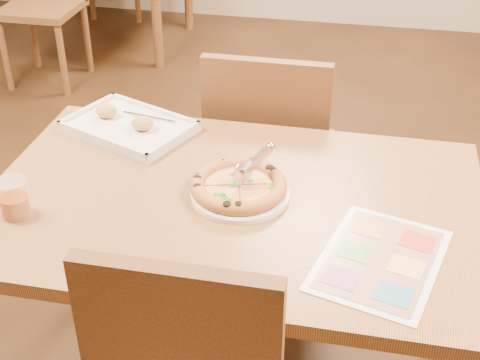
% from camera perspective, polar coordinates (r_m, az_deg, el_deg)
% --- Properties ---
extents(dining_table, '(1.30, 0.85, 0.72)m').
position_cam_1_polar(dining_table, '(1.80, -0.64, -3.80)').
color(dining_table, '#99693D').
rests_on(dining_table, ground).
extents(chair_far, '(0.42, 0.42, 0.47)m').
position_cam_1_polar(chair_far, '(2.33, 2.49, 3.43)').
color(chair_far, brown).
rests_on(chair_far, ground).
extents(plate, '(0.27, 0.27, 0.01)m').
position_cam_1_polar(plate, '(1.75, 0.00, -1.19)').
color(plate, white).
rests_on(plate, dining_table).
extents(pizza, '(0.26, 0.26, 0.04)m').
position_cam_1_polar(pizza, '(1.75, -0.12, -0.51)').
color(pizza, '#C27942').
rests_on(pizza, plate).
extents(pizza_cutter, '(0.09, 0.12, 0.08)m').
position_cam_1_polar(pizza_cutter, '(1.74, 1.11, 1.42)').
color(pizza_cutter, silver).
rests_on(pizza_cutter, pizza).
extents(appetizer_tray, '(0.43, 0.37, 0.06)m').
position_cam_1_polar(appetizer_tray, '(2.09, -9.50, 4.56)').
color(appetizer_tray, silver).
rests_on(appetizer_tray, dining_table).
extents(glass_tumbler, '(0.08, 0.08, 0.10)m').
position_cam_1_polar(glass_tumbler, '(1.75, -18.72, -1.66)').
color(glass_tumbler, '#8C340A').
rests_on(glass_tumbler, dining_table).
extents(menu, '(0.34, 0.41, 0.00)m').
position_cam_1_polar(menu, '(1.57, 11.89, -6.66)').
color(menu, white).
rests_on(menu, dining_table).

